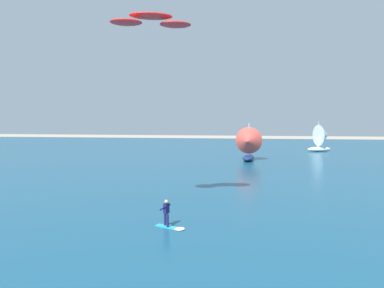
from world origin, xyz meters
The scene contains 5 objects.
ocean centered at (0.00, 51.55, 0.05)m, with size 160.00×90.00×0.10m, color navy.
kitesurfer centered at (-1.74, 19.50, 0.70)m, with size 2.01×1.35×1.67m.
kite centered at (-3.39, 22.53, 13.03)m, with size 5.62×3.29×0.81m.
sailboat_trailing centered at (17.57, 65.88, 2.51)m, with size 4.68×4.16×5.26m.
sailboat_far_left centered at (4.11, 51.01, 2.55)m, with size 4.03×4.68×5.35m.
Camera 1 is at (2.09, -2.52, 7.04)m, focal length 35.49 mm.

